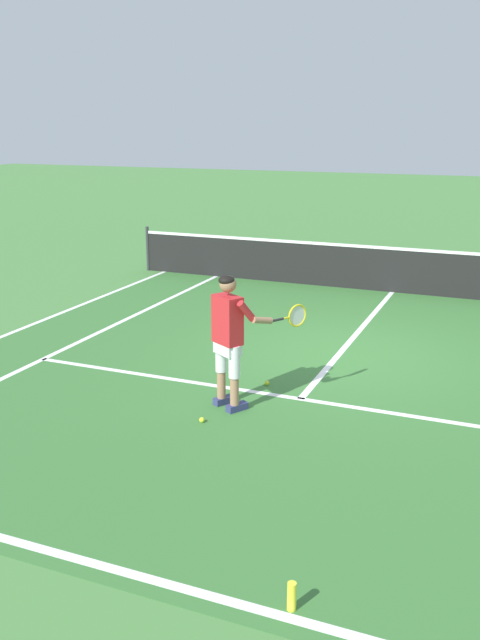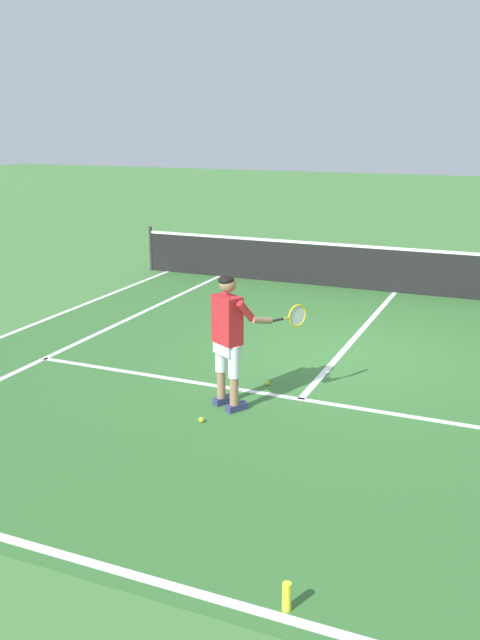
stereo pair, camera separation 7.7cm
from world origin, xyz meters
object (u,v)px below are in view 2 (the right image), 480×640
(tennis_player, at_px, (229,333))
(water_bottle, at_px, (287,597))
(tennis_ball_near_feet, at_px, (201,420))
(tennis_ball_by_baseline, at_px, (267,383))

(tennis_player, distance_m, water_bottle, 3.91)
(tennis_ball_near_feet, relative_size, tennis_ball_by_baseline, 1.00)
(tennis_player, bearing_deg, tennis_ball_near_feet, -103.27)
(tennis_ball_near_feet, distance_m, tennis_ball_by_baseline, 1.47)
(tennis_ball_near_feet, relative_size, water_bottle, 0.29)
(water_bottle, bearing_deg, tennis_ball_near_feet, 126.75)
(tennis_ball_near_feet, xyz_separation_m, water_bottle, (2.05, -2.74, 0.08))
(tennis_ball_by_baseline, bearing_deg, tennis_player, -100.58)
(tennis_ball_near_feet, height_order, tennis_ball_by_baseline, same)
(tennis_ball_by_baseline, height_order, water_bottle, water_bottle)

